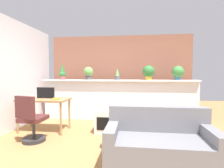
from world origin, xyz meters
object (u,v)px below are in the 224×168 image
object	(u,v)px
potted_plant_1	(88,73)
tv_monitor	(46,93)
couch	(160,144)
desk	(44,102)
side_cube_shelf	(105,121)
potted_plant_3	(149,72)
book_on_desk	(56,99)
potted_plant_4	(178,72)
potted_plant_2	(117,75)
potted_plant_0	(62,72)
office_chair	(31,122)
vase_on_shelf	(102,106)

from	to	relation	value
potted_plant_1	tv_monitor	bearing A→B (deg)	-126.63
tv_monitor	couch	world-z (taller)	tv_monitor
desk	couch	world-z (taller)	couch
potted_plant_1	side_cube_shelf	size ratio (longest dim) A/B	0.73
potted_plant_3	book_on_desk	bearing A→B (deg)	-149.33
potted_plant_4	potted_plant_2	bearing A→B (deg)	-178.90
tv_monitor	potted_plant_1	bearing A→B (deg)	53.37
potted_plant_2	couch	xyz separation A→B (m)	(0.84, -2.29, -1.01)
potted_plant_4	desk	world-z (taller)	potted_plant_4
potted_plant_1	potted_plant_0	bearing A→B (deg)	177.70
desk	couch	xyz separation A→B (m)	(2.42, -1.16, -0.38)
potted_plant_4	book_on_desk	bearing A→B (deg)	-155.97
potted_plant_2	potted_plant_3	bearing A→B (deg)	-0.64
potted_plant_3	book_on_desk	distance (m)	2.51
office_chair	book_on_desk	bearing A→B (deg)	64.51
couch	office_chair	bearing A→B (deg)	167.83
potted_plant_1	potted_plant_2	world-z (taller)	potted_plant_1
potted_plant_1	potted_plant_2	xyz separation A→B (m)	(0.82, 0.02, -0.06)
potted_plant_1	book_on_desk	xyz separation A→B (m)	(-0.42, -1.23, -0.59)
side_cube_shelf	potted_plant_0	bearing A→B (deg)	143.43
vase_on_shelf	book_on_desk	size ratio (longest dim) A/B	1.31
potted_plant_4	vase_on_shelf	bearing A→B (deg)	-149.57
side_cube_shelf	vase_on_shelf	distance (m)	0.35
potted_plant_3	couch	distance (m)	2.52
desk	vase_on_shelf	size ratio (longest dim) A/B	5.74
potted_plant_4	office_chair	bearing A→B (deg)	-149.92
potted_plant_2	potted_plant_3	xyz separation A→B (m)	(0.86, -0.01, 0.07)
potted_plant_0	potted_plant_4	xyz separation A→B (m)	(3.25, 0.02, -0.01)
potted_plant_2	side_cube_shelf	world-z (taller)	potted_plant_2
potted_plant_2	office_chair	size ratio (longest dim) A/B	0.35
tv_monitor	vase_on_shelf	distance (m)	1.36
vase_on_shelf	potted_plant_3	bearing A→B (deg)	44.06
book_on_desk	couch	bearing A→B (deg)	-26.44
side_cube_shelf	potted_plant_1	bearing A→B (deg)	121.77
potted_plant_3	side_cube_shelf	distance (m)	1.85
office_chair	vase_on_shelf	size ratio (longest dim) A/B	4.75
tv_monitor	potted_plant_0	bearing A→B (deg)	91.66
couch	book_on_desk	bearing A→B (deg)	153.56
vase_on_shelf	couch	xyz separation A→B (m)	(1.09, -1.21, -0.31)
potted_plant_2	potted_plant_3	distance (m)	0.86
side_cube_shelf	couch	size ratio (longest dim) A/B	0.32
couch	desk	bearing A→B (deg)	154.27
book_on_desk	side_cube_shelf	bearing A→B (deg)	11.07
potted_plant_0	potted_plant_2	xyz separation A→B (m)	(1.61, -0.01, -0.07)
potted_plant_0	book_on_desk	world-z (taller)	potted_plant_0
potted_plant_1	office_chair	bearing A→B (deg)	-110.89
tv_monitor	office_chair	world-z (taller)	tv_monitor
desk	potted_plant_3	bearing A→B (deg)	24.60
office_chair	book_on_desk	world-z (taller)	office_chair
potted_plant_2	book_on_desk	xyz separation A→B (m)	(-1.24, -1.25, -0.53)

